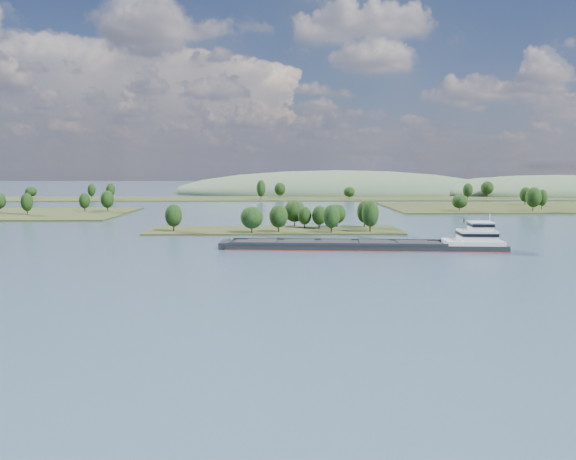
{
  "coord_description": "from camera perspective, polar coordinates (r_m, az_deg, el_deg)",
  "views": [
    {
      "loc": [
        0.81,
        -42.39,
        25.54
      ],
      "look_at": [
        4.43,
        130.0,
        6.0
      ],
      "focal_mm": 35.0,
      "sensor_mm": 36.0,
      "label": 1
    }
  ],
  "objects": [
    {
      "name": "back_shoreline",
      "position": [
        442.94,
        -0.13,
        3.25
      ],
      "size": [
        900.0,
        60.0,
        16.11
      ],
      "color": "#293316",
      "rests_on": "ground"
    },
    {
      "name": "tree_island",
      "position": [
        222.79,
        0.03,
        0.83
      ],
      "size": [
        100.0,
        31.75,
        13.4
      ],
      "color": "#293316",
      "rests_on": "ground"
    },
    {
      "name": "ground",
      "position": [
        164.38,
        -1.47,
        -2.47
      ],
      "size": [
        1800.0,
        1800.0,
        0.0
      ],
      "primitive_type": "plane",
      "color": "#395264",
      "rests_on": "ground"
    },
    {
      "name": "cargo_barge",
      "position": [
        177.1,
        9.5,
        -1.42
      ],
      "size": [
        88.81,
        17.71,
        11.93
      ],
      "color": "black",
      "rests_on": "ground"
    },
    {
      "name": "hill_west",
      "position": [
        546.2,
        5.03,
        3.76
      ],
      "size": [
        320.0,
        160.0,
        44.0
      ],
      "primitive_type": "ellipsoid",
      "color": "#40583C",
      "rests_on": "ground"
    },
    {
      "name": "hill_east",
      "position": [
        574.78,
        25.65,
        3.28
      ],
      "size": [
        260.0,
        140.0,
        36.0
      ],
      "primitive_type": "ellipsoid",
      "color": "#40583C",
      "rests_on": "ground"
    }
  ]
}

